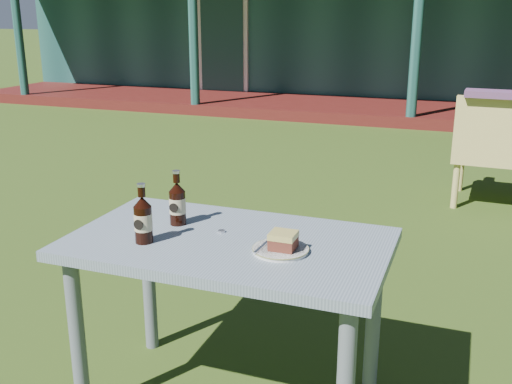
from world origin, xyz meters
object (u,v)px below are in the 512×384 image
at_px(cake_slice, 283,240).
at_px(armchair_left, 499,145).
at_px(cola_bottle_near, 177,203).
at_px(cola_bottle_far, 143,219).
at_px(plate, 281,250).
at_px(cafe_table, 229,264).

bearing_deg(cake_slice, armchair_left, 76.06).
distance_m(cake_slice, cola_bottle_near, 0.51).
bearing_deg(cola_bottle_far, armchair_left, 68.28).
relative_size(cola_bottle_far, armchair_left, 0.25).
distance_m(cola_bottle_near, cola_bottle_far, 0.22).
distance_m(cola_bottle_far, armchair_left, 3.54).
xyz_separation_m(cake_slice, cola_bottle_near, (-0.49, 0.13, 0.04)).
relative_size(plate, cola_bottle_near, 0.92).
bearing_deg(plate, cola_bottle_far, -170.10).
bearing_deg(armchair_left, cola_bottle_near, -112.70).
xyz_separation_m(cake_slice, armchair_left, (0.79, 3.19, -0.25)).
relative_size(plate, cake_slice, 2.22).
xyz_separation_m(cake_slice, cola_bottle_far, (-0.51, -0.09, 0.05)).
distance_m(plate, cola_bottle_far, 0.52).
relative_size(cola_bottle_near, cola_bottle_far, 0.98).
bearing_deg(cake_slice, plate, 168.81).
bearing_deg(plate, cola_bottle_near, 164.49).
xyz_separation_m(cafe_table, armchair_left, (1.02, 3.14, -0.10)).
bearing_deg(cola_bottle_near, armchair_left, 67.30).
bearing_deg(cake_slice, cafe_table, 167.64).
bearing_deg(cafe_table, cola_bottle_far, -154.07).
distance_m(cafe_table, plate, 0.25).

